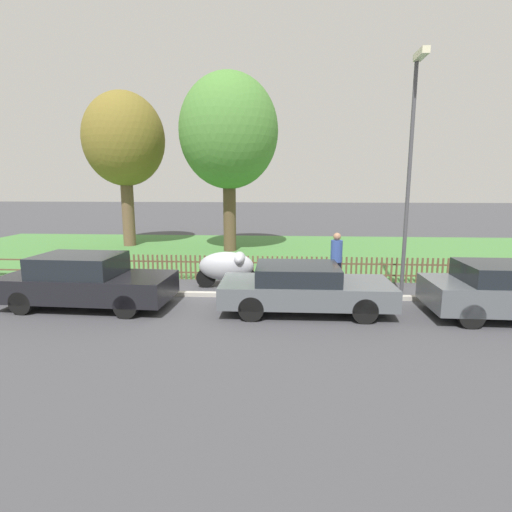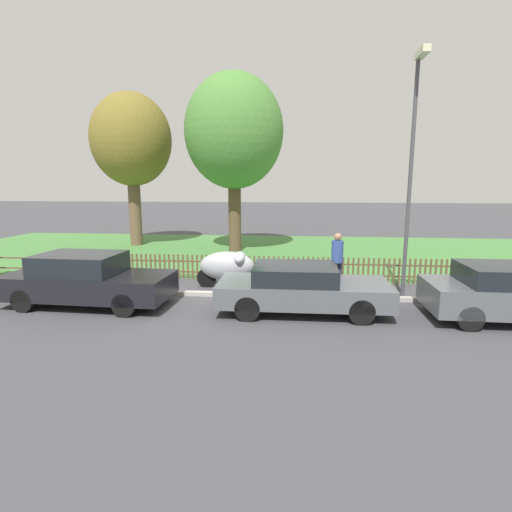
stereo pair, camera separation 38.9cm
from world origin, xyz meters
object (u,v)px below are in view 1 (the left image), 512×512
Objects in this scene: tree_behind_motorcycle at (229,132)px; pedestrian_near_fence at (336,257)px; parked_car_black_saloon at (303,287)px; tree_nearest_kerb at (124,141)px; parked_car_silver_hatchback at (86,281)px; covered_motorcycle at (228,266)px; parked_car_navy_estate at (505,291)px; street_lamp at (412,153)px.

tree_behind_motorcycle is 4.70× the size of pedestrian_near_fence.
tree_nearest_kerb reaches higher than parked_car_black_saloon.
parked_car_silver_hatchback is 4.15m from covered_motorcycle.
covered_motorcycle is at bearing 34.93° from parked_car_silver_hatchback.
parked_car_black_saloon is 14.49m from tree_nearest_kerb.
tree_behind_motorcycle is (-0.86, 7.01, 4.91)m from covered_motorcycle.
street_lamp reaches higher than parked_car_navy_estate.
covered_motorcycle is (3.49, 2.24, -0.01)m from parked_car_silver_hatchback.
tree_behind_motorcycle reaches higher than parked_car_silver_hatchback.
tree_nearest_kerb reaches higher than pedestrian_near_fence.
street_lamp reaches higher than covered_motorcycle.
covered_motorcycle is at bearing -83.00° from tree_behind_motorcycle.
covered_motorcycle is (-7.15, 2.43, 0.01)m from parked_car_navy_estate.
parked_car_navy_estate is at bearing -49.72° from tree_behind_motorcycle.
parked_car_navy_estate is at bearing -44.72° from street_lamp.
parked_car_navy_estate is 13.33m from tree_behind_motorcycle.
tree_nearest_kerb is 1.18× the size of street_lamp.
pedestrian_near_fence is (6.88, 2.33, 0.29)m from parked_car_silver_hatchback.
tree_nearest_kerb reaches higher than parked_car_silver_hatchback.
parked_car_black_saloon is at bearing -71.37° from tree_behind_motorcycle.
covered_motorcycle is 0.23× the size of tree_behind_motorcycle.
parked_car_navy_estate is at bearing 105.61° from pedestrian_near_fence.
tree_behind_motorcycle is (2.63, 9.26, 4.90)m from parked_car_silver_hatchback.
tree_behind_motorcycle is at bearing -13.27° from tree_nearest_kerb.
pedestrian_near_fence reaches higher than parked_car_black_saloon.
pedestrian_near_fence is 0.27× the size of street_lamp.
tree_nearest_kerb is at bearing 166.73° from tree_behind_motorcycle.
tree_behind_motorcycle is (-3.12, 9.26, 4.97)m from parked_car_black_saloon.
parked_car_navy_estate is 2.13× the size of pedestrian_near_fence.
tree_behind_motorcycle is at bearing 108.14° from parked_car_black_saloon.
street_lamp is at bearing 28.86° from parked_car_black_saloon.
parked_car_silver_hatchback is at bearing 179.43° from parked_car_black_saloon.
tree_nearest_kerb is at bearing 128.87° from parked_car_black_saloon.
parked_car_silver_hatchback is 9.53m from street_lamp.
covered_motorcycle is 1.09× the size of pedestrian_near_fence.
tree_nearest_kerb is 13.54m from pedestrian_near_fence.
tree_nearest_kerb reaches higher than parked_car_navy_estate.
tree_behind_motorcycle reaches higher than parked_car_navy_estate.
parked_car_black_saloon is 4.89m from parked_car_navy_estate.
street_lamp is at bearing -37.29° from tree_nearest_kerb.
pedestrian_near_fence is (4.25, -6.92, -4.61)m from tree_behind_motorcycle.
tree_nearest_kerb is at bearing 107.68° from parked_car_silver_hatchback.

